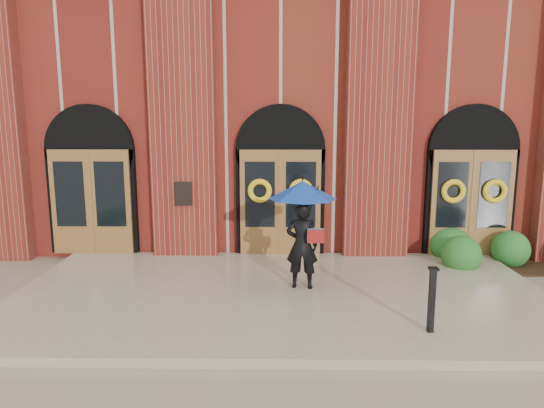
{
  "coord_description": "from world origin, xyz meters",
  "views": [
    {
      "loc": [
        -0.03,
        -8.58,
        3.35
      ],
      "look_at": [
        -0.17,
        1.0,
        1.67
      ],
      "focal_mm": 32.0,
      "sensor_mm": 36.0,
      "label": 1
    }
  ],
  "objects": [
    {
      "name": "ground",
      "position": [
        0.0,
        0.0,
        0.0
      ],
      "size": [
        90.0,
        90.0,
        0.0
      ],
      "primitive_type": "plane",
      "color": "gray",
      "rests_on": "ground"
    },
    {
      "name": "hedge_wall_right",
      "position": [
        5.23,
        2.2,
        0.39
      ],
      "size": [
        3.07,
        1.23,
        0.79
      ],
      "primitive_type": "ellipsoid",
      "color": "#235D21",
      "rests_on": "ground"
    },
    {
      "name": "man_with_umbrella",
      "position": [
        0.41,
        0.36,
        1.59
      ],
      "size": [
        1.45,
        1.45,
        2.07
      ],
      "rotation": [
        0.0,
        0.0,
        3.01
      ],
      "color": "black",
      "rests_on": "landing"
    },
    {
      "name": "church_building",
      "position": [
        0.0,
        8.78,
        3.5
      ],
      "size": [
        16.2,
        12.53,
        7.0
      ],
      "color": "maroon",
      "rests_on": "ground"
    },
    {
      "name": "metal_post",
      "position": [
        2.28,
        -1.6,
        0.68
      ],
      "size": [
        0.14,
        0.14,
        1.02
      ],
      "rotation": [
        0.0,
        0.0,
        0.0
      ],
      "color": "black",
      "rests_on": "landing"
    },
    {
      "name": "landing",
      "position": [
        0.0,
        0.15,
        0.07
      ],
      "size": [
        10.0,
        5.3,
        0.15
      ],
      "primitive_type": "cube",
      "color": "tan",
      "rests_on": "ground"
    }
  ]
}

